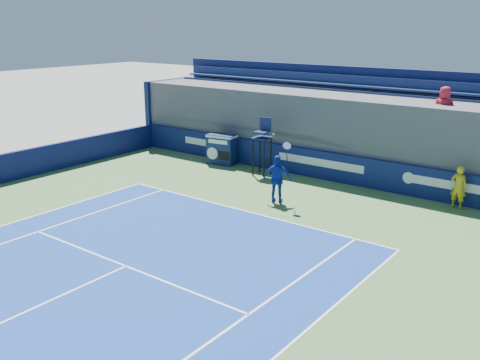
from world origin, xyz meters
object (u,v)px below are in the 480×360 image
Objects in this scene: match_clock at (222,148)px; tennis_player at (277,179)px; umpire_chair at (262,140)px; ball_person at (459,187)px.

match_clock is 0.55× the size of tennis_player.
tennis_player reaches higher than match_clock.
umpire_chair is (2.55, -0.38, 0.79)m from match_clock.
ball_person is 0.60× the size of tennis_player.
tennis_player is at bearing -46.61° from umpire_chair.
ball_person reaches higher than match_clock.
tennis_player reaches higher than ball_person.
match_clock is 2.69m from umpire_chair.
umpire_chair is 3.79m from tennis_player.
umpire_chair is at bearing -8.41° from match_clock.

